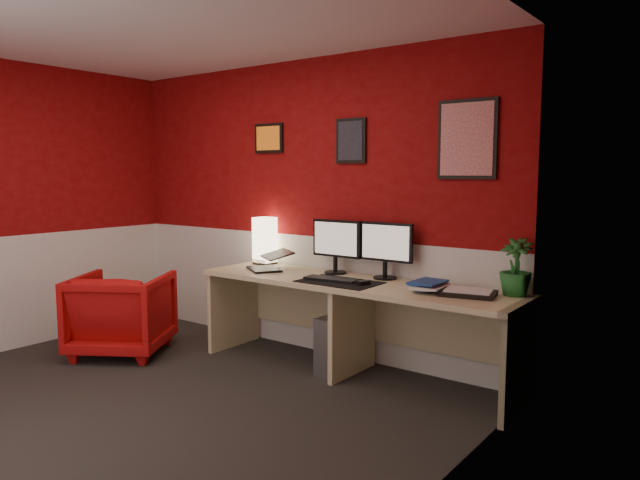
% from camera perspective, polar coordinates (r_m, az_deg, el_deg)
% --- Properties ---
extents(ground, '(4.00, 3.50, 0.01)m').
position_cam_1_polar(ground, '(4.23, -17.14, -15.26)').
color(ground, black).
rests_on(ground, ground).
extents(ceiling, '(4.00, 3.50, 0.01)m').
position_cam_1_polar(ceiling, '(4.05, -18.41, 19.81)').
color(ceiling, white).
rests_on(ceiling, ground).
extents(wall_back, '(4.00, 0.01, 2.50)m').
position_cam_1_polar(wall_back, '(5.16, -1.72, 3.21)').
color(wall_back, maroon).
rests_on(wall_back, ground).
extents(wall_right, '(0.01, 3.50, 2.50)m').
position_cam_1_polar(wall_right, '(2.60, 8.86, -0.14)').
color(wall_right, maroon).
rests_on(wall_right, ground).
extents(wainscot_back, '(4.00, 0.01, 1.00)m').
position_cam_1_polar(wainscot_back, '(5.25, -1.72, -4.99)').
color(wainscot_back, silver).
rests_on(wainscot_back, ground).
extents(wainscot_right, '(0.01, 3.50, 1.00)m').
position_cam_1_polar(wainscot_right, '(2.79, 8.49, -15.64)').
color(wainscot_right, silver).
rests_on(wainscot_right, ground).
extents(desk, '(2.60, 0.65, 0.73)m').
position_cam_1_polar(desk, '(4.58, 3.14, -8.46)').
color(desk, tan).
rests_on(desk, ground).
extents(shoji_lamp, '(0.16, 0.16, 0.40)m').
position_cam_1_polar(shoji_lamp, '(5.31, -5.33, -0.19)').
color(shoji_lamp, '#FFE5B2').
rests_on(shoji_lamp, desk).
extents(laptop, '(0.40, 0.37, 0.22)m').
position_cam_1_polar(laptop, '(4.99, -5.41, -1.66)').
color(laptop, black).
rests_on(laptop, desk).
extents(monitor_left, '(0.45, 0.06, 0.58)m').
position_cam_1_polar(monitor_left, '(4.78, 1.50, 0.19)').
color(monitor_left, black).
rests_on(monitor_left, desk).
extents(monitor_right, '(0.45, 0.06, 0.58)m').
position_cam_1_polar(monitor_right, '(4.57, 6.30, -0.15)').
color(monitor_right, black).
rests_on(monitor_right, desk).
extents(desk_mat, '(0.60, 0.38, 0.01)m').
position_cam_1_polar(desk_mat, '(4.44, 1.88, -4.05)').
color(desk_mat, black).
rests_on(desk_mat, desk).
extents(keyboard, '(0.43, 0.19, 0.02)m').
position_cam_1_polar(keyboard, '(4.49, 1.11, -3.77)').
color(keyboard, black).
rests_on(keyboard, desk_mat).
extents(mouse, '(0.08, 0.11, 0.03)m').
position_cam_1_polar(mouse, '(4.32, 4.14, -4.11)').
color(mouse, black).
rests_on(mouse, desk_mat).
extents(book_bottom, '(0.27, 0.31, 0.02)m').
position_cam_1_polar(book_bottom, '(4.25, 9.18, -4.48)').
color(book_bottom, navy).
rests_on(book_bottom, desk).
extents(book_middle, '(0.24, 0.31, 0.02)m').
position_cam_1_polar(book_middle, '(4.18, 9.12, -4.28)').
color(book_middle, silver).
rests_on(book_middle, book_bottom).
extents(book_top, '(0.20, 0.27, 0.03)m').
position_cam_1_polar(book_top, '(4.20, 9.13, -3.91)').
color(book_top, navy).
rests_on(book_top, book_middle).
extents(zen_tray, '(0.39, 0.32, 0.03)m').
position_cam_1_polar(zen_tray, '(4.09, 14.10, -5.00)').
color(zen_tray, black).
rests_on(zen_tray, desk).
extents(potted_plant, '(0.23, 0.23, 0.39)m').
position_cam_1_polar(potted_plant, '(4.15, 18.32, -2.48)').
color(potted_plant, '#19591E').
rests_on(potted_plant, desk).
extents(pc_tower, '(0.23, 0.46, 0.45)m').
position_cam_1_polar(pc_tower, '(4.67, 2.14, -9.92)').
color(pc_tower, '#99999E').
rests_on(pc_tower, ground).
extents(armchair, '(1.04, 1.04, 0.70)m').
position_cam_1_polar(armchair, '(5.37, -18.52, -6.72)').
color(armchair, '#A31212').
rests_on(armchair, ground).
extents(art_left, '(0.32, 0.02, 0.26)m').
position_cam_1_polar(art_left, '(5.38, -4.94, 9.72)').
color(art_left, orange).
rests_on(art_left, wall_back).
extents(art_center, '(0.28, 0.02, 0.36)m').
position_cam_1_polar(art_center, '(4.84, 3.01, 9.51)').
color(art_center, black).
rests_on(art_center, wall_back).
extents(art_right, '(0.44, 0.02, 0.56)m').
position_cam_1_polar(art_right, '(4.37, 13.97, 9.38)').
color(art_right, red).
rests_on(art_right, wall_back).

